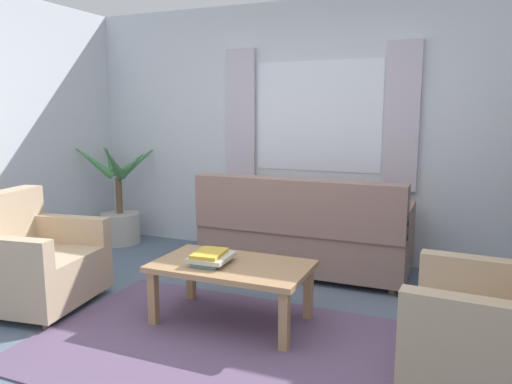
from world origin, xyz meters
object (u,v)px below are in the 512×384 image
object	(u,v)px
coffee_table	(232,271)
potted_plant	(120,208)
couch	(304,234)
armchair_right	(500,331)
book_stack_on_table	(211,257)
armchair_left	(30,261)

from	to	relation	value
coffee_table	potted_plant	distance (m)	2.56
couch	armchair_right	world-z (taller)	couch
book_stack_on_table	potted_plant	world-z (taller)	potted_plant
couch	potted_plant	bearing A→B (deg)	-4.37
armchair_left	potted_plant	world-z (taller)	potted_plant
armchair_left	coffee_table	world-z (taller)	armchair_left
armchair_left	coffee_table	distance (m)	1.62
coffee_table	book_stack_on_table	distance (m)	0.18
couch	potted_plant	world-z (taller)	potted_plant
couch	armchair_left	xyz separation A→B (m)	(-1.72, -1.58, -0.01)
book_stack_on_table	armchair_left	bearing A→B (deg)	-169.88
armchair_right	couch	bearing A→B (deg)	-130.74
armchair_left	potted_plant	distance (m)	1.83
couch	coffee_table	bearing A→B (deg)	83.87
armchair_left	book_stack_on_table	world-z (taller)	armchair_left
potted_plant	couch	bearing A→B (deg)	-4.37
armchair_left	potted_plant	size ratio (longest dim) A/B	0.78
book_stack_on_table	potted_plant	xyz separation A→B (m)	(-1.98, 1.49, -0.08)
armchair_right	potted_plant	bearing A→B (deg)	-110.49
potted_plant	book_stack_on_table	bearing A→B (deg)	-37.02
coffee_table	potted_plant	size ratio (longest dim) A/B	0.91
coffee_table	book_stack_on_table	xyz separation A→B (m)	(-0.14, -0.05, 0.10)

